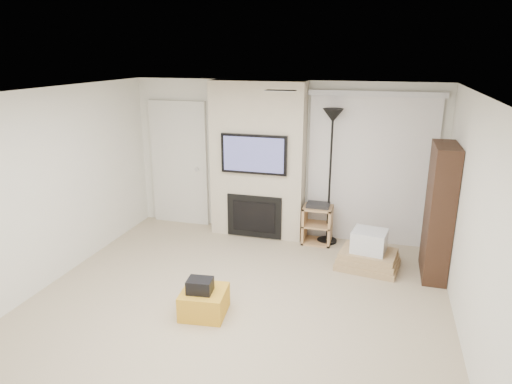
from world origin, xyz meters
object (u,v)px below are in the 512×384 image
(ottoman, at_px, (204,302))
(floor_lamp, at_px, (332,139))
(box_stack, at_px, (368,254))
(av_stand, at_px, (317,222))
(bookshelf, at_px, (439,212))

(ottoman, xyz_separation_m, floor_lamp, (1.10, 2.49, 1.52))
(floor_lamp, bearing_deg, ottoman, -113.79)
(ottoman, relative_size, floor_lamp, 0.24)
(ottoman, height_order, box_stack, box_stack)
(av_stand, xyz_separation_m, bookshelf, (1.68, -0.65, 0.55))
(ottoman, bearing_deg, bookshelf, 33.96)
(ottoman, height_order, floor_lamp, floor_lamp)
(floor_lamp, bearing_deg, box_stack, -48.64)
(ottoman, distance_m, box_stack, 2.48)
(floor_lamp, relative_size, box_stack, 2.33)
(av_stand, distance_m, bookshelf, 1.88)
(av_stand, bearing_deg, box_stack, -39.85)
(floor_lamp, relative_size, av_stand, 3.21)
(box_stack, bearing_deg, floor_lamp, 131.36)
(ottoman, bearing_deg, av_stand, 68.65)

